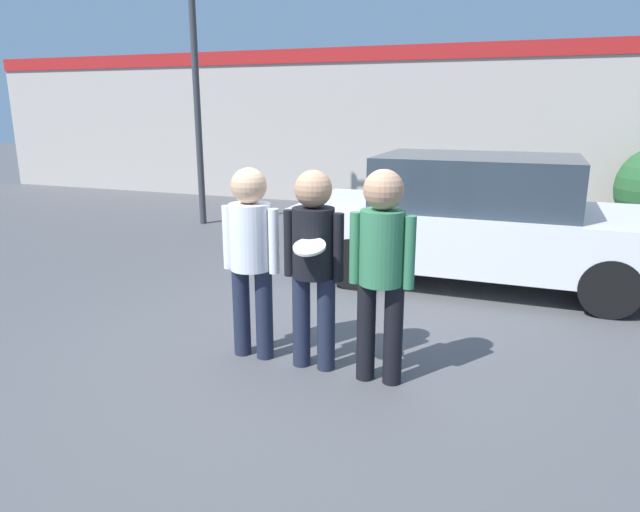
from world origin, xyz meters
The scene contains 7 objects.
ground_plane centered at (0.00, 0.00, 0.00)m, with size 56.00×56.00×0.00m, color #4C4C4F.
storefront_building centered at (0.00, 7.80, 1.71)m, with size 24.00×0.22×3.35m.
person_left centered at (-0.52, -0.29, 0.98)m, with size 0.52×0.35×1.65m.
person_middle_with_frisbee centered at (0.06, -0.32, 0.98)m, with size 0.51×0.54×1.66m.
person_right centered at (0.64, -0.37, 1.01)m, with size 0.51×0.34×1.69m.
parked_car_near centered at (1.09, 2.73, 0.77)m, with size 4.49×1.93×1.56m.
street_lamp centered at (-3.84, 4.64, 3.32)m, with size 1.34×0.35×5.35m.
Camera 1 is at (1.67, -4.45, 2.14)m, focal length 32.00 mm.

